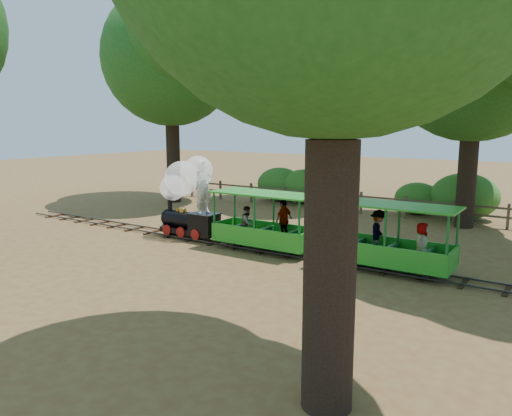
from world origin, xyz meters
The scene contains 13 objects.
ground centered at (0.00, 0.00, 0.00)m, with size 90.00×90.00×0.00m, color olive.
track centered at (0.00, 0.00, 0.07)m, with size 22.00×1.00×0.10m.
locomotive centered at (-2.37, 0.07, 1.70)m, with size 2.62×1.23×3.01m.
carriage_front centered at (0.97, 0.03, 0.78)m, with size 3.45×1.41×1.79m.
carriage_rear centered at (5.05, 0.07, 0.80)m, with size 3.45×1.47×1.79m.
oak_nw centered at (-8.53, 6.09, 7.66)m, with size 8.56×7.53×10.74m.
oak_nc centered at (-2.03, 9.58, 8.12)m, with size 7.45×6.55×10.81m.
oak_ne centered at (5.47, 7.59, 7.04)m, with size 8.38×7.38×10.05m.
fence centered at (0.00, 8.00, 0.58)m, with size 18.10×0.10×1.00m.
shrub_west centered at (-4.04, 9.30, 0.88)m, with size 2.54×1.96×1.76m, color #2D6B1E.
shrub_mid_w centered at (-2.56, 9.30, 0.87)m, with size 2.51×1.93×1.74m, color #2D6B1E.
shrub_mid_e centered at (3.16, 9.30, 0.72)m, with size 2.08×1.60×1.44m, color #2D6B1E.
shrub_east centered at (5.12, 9.30, 0.98)m, with size 2.84×2.19×1.97m, color #2D6B1E.
Camera 1 is at (9.34, -13.13, 4.07)m, focal length 35.00 mm.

